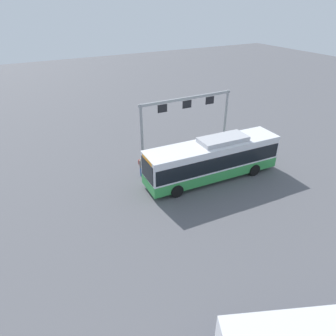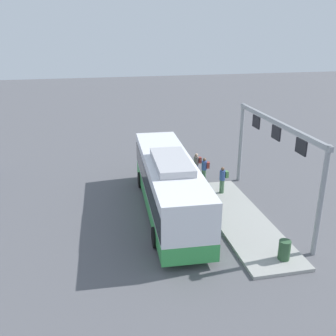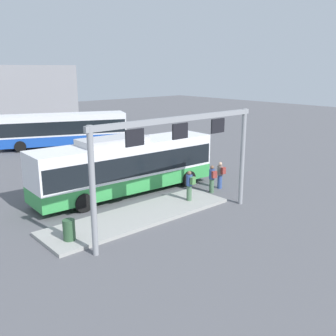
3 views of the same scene
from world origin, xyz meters
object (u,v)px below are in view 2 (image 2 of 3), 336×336
at_px(person_waiting_near, 205,169).
at_px(person_waiting_mid, 223,179).
at_px(person_boarding, 197,164).
at_px(bus_main, 169,182).
at_px(trash_bin, 284,250).

xyz_separation_m(person_waiting_near, person_waiting_mid, (-2.29, -0.44, 0.16)).
bearing_deg(person_boarding, person_waiting_near, 105.38).
bearing_deg(person_waiting_mid, person_boarding, -82.55).
distance_m(bus_main, person_waiting_mid, 4.09).
relative_size(person_boarding, trash_bin, 1.86).
distance_m(bus_main, trash_bin, 7.05).
xyz_separation_m(bus_main, person_boarding, (4.91, -2.98, -0.92)).
bearing_deg(trash_bin, person_boarding, 5.08).
xyz_separation_m(bus_main, trash_bin, (-5.73, -3.93, -1.20)).
height_order(person_boarding, person_waiting_mid, person_waiting_mid).
distance_m(person_boarding, trash_bin, 10.69).
relative_size(bus_main, person_waiting_near, 6.78).
height_order(person_waiting_mid, trash_bin, person_waiting_mid).
relative_size(person_waiting_near, person_waiting_mid, 1.00).
relative_size(bus_main, person_boarding, 6.78).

